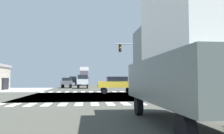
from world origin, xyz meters
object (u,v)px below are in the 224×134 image
object	(u,v)px
box_truck_nearside_1	(183,50)
suv_outer_4	(73,80)
traffic_signal_mast	(142,54)
sedan_middle_2	(117,83)
street_lamp	(141,57)
box_truck_farside_2	(84,76)
suv_inner_5	(83,80)
sedan_crossing_1	(67,82)

from	to	relation	value
box_truck_nearside_1	suv_outer_4	distance (m)	55.46
traffic_signal_mast	sedan_middle_2	xyz separation A→B (m)	(-3.91, -4.25, -3.78)
street_lamp	box_truck_farside_2	world-z (taller)	street_lamp
box_truck_nearside_1	box_truck_farside_2	distance (m)	54.21
box_truck_nearside_1	suv_inner_5	bearing A→B (deg)	96.75
street_lamp	box_truck_nearside_1	size ratio (longest dim) A/B	1.25
traffic_signal_mast	suv_outer_4	world-z (taller)	traffic_signal_mast
box_truck_nearside_1	sedan_crossing_1	xyz separation A→B (m)	(-7.00, 35.96, -1.45)
traffic_signal_mast	suv_outer_4	size ratio (longest dim) A/B	1.45
box_truck_farside_2	suv_outer_4	distance (m)	3.36
street_lamp	box_truck_farside_2	xyz separation A→B (m)	(-9.76, 23.24, -2.75)
box_truck_farside_2	suv_outer_4	xyz separation A→B (m)	(-3.00, 0.95, -1.17)
sedan_crossing_1	suv_outer_4	size ratio (longest dim) A/B	0.93
street_lamp	box_truck_farside_2	bearing A→B (deg)	112.78
sedan_crossing_1	suv_outer_4	bearing A→B (deg)	-90.00
sedan_crossing_1	sedan_middle_2	size ratio (longest dim) A/B	1.00
box_truck_farside_2	sedan_middle_2	xyz separation A→B (m)	(4.09, -35.81, -1.45)
box_truck_nearside_1	sedan_middle_2	world-z (taller)	box_truck_nearside_1
box_truck_farside_2	sedan_middle_2	world-z (taller)	box_truck_farside_2
box_truck_farside_2	street_lamp	bearing A→B (deg)	112.78
street_lamp	suv_outer_4	distance (m)	27.63
sedan_middle_2	street_lamp	bearing A→B (deg)	155.69
traffic_signal_mast	sedan_crossing_1	world-z (taller)	traffic_signal_mast
traffic_signal_mast	box_truck_farside_2	xyz separation A→B (m)	(-8.00, 31.56, -2.34)
box_truck_farside_2	suv_inner_5	size ratio (longest dim) A/B	1.57
box_truck_farside_2	suv_inner_5	distance (m)	20.29
suv_outer_4	box_truck_farside_2	bearing A→B (deg)	162.47
suv_outer_4	street_lamp	bearing A→B (deg)	117.81
traffic_signal_mast	box_truck_farside_2	world-z (taller)	traffic_signal_mast
box_truck_farside_2	box_truck_nearside_1	bearing A→B (deg)	94.23
traffic_signal_mast	sedan_middle_2	bearing A→B (deg)	-132.63
traffic_signal_mast	suv_inner_5	distance (m)	14.28
sedan_crossing_1	suv_outer_4	distance (m)	19.05
box_truck_nearside_1	box_truck_farside_2	xyz separation A→B (m)	(-4.00, 54.06, 0.00)
traffic_signal_mast	box_truck_nearside_1	bearing A→B (deg)	-100.07
traffic_signal_mast	sedan_crossing_1	distance (m)	17.79
sedan_middle_2	suv_inner_5	xyz separation A→B (m)	(-4.09, 15.55, 0.28)
traffic_signal_mast	box_truck_nearside_1	world-z (taller)	traffic_signal_mast
street_lamp	suv_outer_4	bearing A→B (deg)	117.81
suv_outer_4	suv_inner_5	size ratio (longest dim) A/B	1.00
sedan_crossing_1	sedan_middle_2	bearing A→B (deg)	111.81
suv_inner_5	suv_outer_4	bearing A→B (deg)	-81.95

